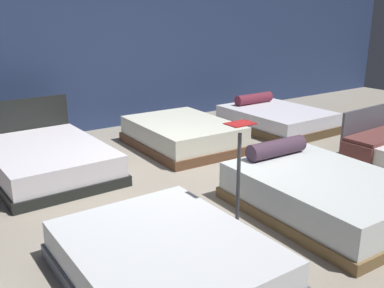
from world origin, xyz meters
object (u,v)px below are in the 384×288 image
at_px(bed_1, 165,259).
at_px(bed_7, 275,119).
at_px(bed_5, 46,159).
at_px(price_sign, 238,189).
at_px(bed_6, 183,135).
at_px(bed_2, 324,193).

height_order(bed_1, bed_7, bed_7).
relative_size(bed_5, price_sign, 1.87).
height_order(bed_5, price_sign, price_sign).
height_order(bed_6, price_sign, price_sign).
xyz_separation_m(bed_2, bed_7, (2.21, 2.96, -0.03)).
height_order(bed_5, bed_6, bed_5).
distance_m(bed_1, price_sign, 1.17).
height_order(bed_1, bed_2, bed_2).
relative_size(bed_2, bed_7, 1.06).
bearing_deg(bed_1, bed_2, 1.79).
distance_m(bed_1, bed_5, 3.10).
relative_size(bed_6, bed_7, 0.98).
distance_m(bed_1, bed_2, 2.17).
distance_m(bed_2, bed_5, 3.77).
relative_size(bed_6, price_sign, 1.70).
height_order(bed_1, price_sign, price_sign).
bearing_deg(price_sign, bed_6, 67.73).
height_order(bed_2, bed_6, bed_2).
relative_size(bed_1, bed_7, 0.96).
relative_size(bed_1, bed_6, 0.98).
relative_size(bed_1, price_sign, 1.65).
bearing_deg(price_sign, bed_2, -13.05).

